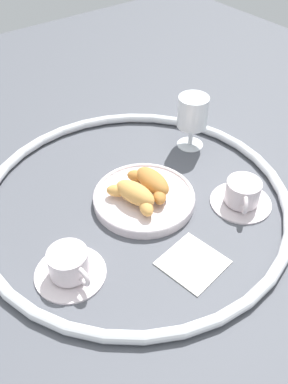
% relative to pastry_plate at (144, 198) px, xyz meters
% --- Properties ---
extents(ground_plane, '(2.20, 2.20, 0.00)m').
position_rel_pastry_plate_xyz_m(ground_plane, '(0.01, 0.02, -0.01)').
color(ground_plane, '#4C4F56').
extents(table_chrome_rim, '(0.69, 0.69, 0.02)m').
position_rel_pastry_plate_xyz_m(table_chrome_rim, '(0.01, 0.02, -0.00)').
color(table_chrome_rim, silver).
rests_on(table_chrome_rim, ground_plane).
extents(pastry_plate, '(0.23, 0.23, 0.02)m').
position_rel_pastry_plate_xyz_m(pastry_plate, '(0.00, 0.00, 0.00)').
color(pastry_plate, silver).
rests_on(pastry_plate, ground_plane).
extents(croissant_large, '(0.14, 0.06, 0.04)m').
position_rel_pastry_plate_xyz_m(croissant_large, '(0.00, -0.02, 0.03)').
color(croissant_large, '#BC7A38').
rests_on(croissant_large, pastry_plate).
extents(croissant_small, '(0.13, 0.08, 0.04)m').
position_rel_pastry_plate_xyz_m(croissant_small, '(-0.01, 0.03, 0.03)').
color(croissant_small, '#D6994C').
rests_on(croissant_small, pastry_plate).
extents(coffee_cup_near, '(0.14, 0.14, 0.06)m').
position_rel_pastry_plate_xyz_m(coffee_cup_near, '(-0.13, -0.17, 0.01)').
color(coffee_cup_near, silver).
rests_on(coffee_cup_near, ground_plane).
extents(coffee_cup_far, '(0.14, 0.14, 0.06)m').
position_rel_pastry_plate_xyz_m(coffee_cup_far, '(-0.08, 0.23, 0.01)').
color(coffee_cup_far, silver).
rests_on(coffee_cup_far, ground_plane).
extents(juice_glass_left, '(0.08, 0.08, 0.14)m').
position_rel_pastry_plate_xyz_m(juice_glass_left, '(0.10, -0.23, 0.08)').
color(juice_glass_left, white).
rests_on(juice_glass_left, ground_plane).
extents(folded_napkin, '(0.13, 0.13, 0.01)m').
position_rel_pastry_plate_xyz_m(folded_napkin, '(-0.19, 0.03, -0.01)').
color(folded_napkin, silver).
rests_on(folded_napkin, ground_plane).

